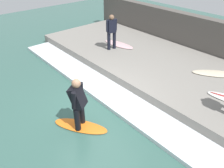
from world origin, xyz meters
The scene contains 9 objects.
ground_plane centered at (0.00, 0.00, 0.00)m, with size 28.00×28.00×0.00m, color #386056.
concrete_ledge centered at (3.58, 0.00, 0.22)m, with size 4.40×12.82×0.43m, color gray.
back_wall centered at (6.03, 0.00, 0.93)m, with size 0.50×13.46×1.86m, color #544F49.
wave_foam_crest centered at (0.81, 0.00, 0.07)m, with size 1.13×12.18×0.14m, color silver.
surfboard_riding centered at (-0.88, -0.33, 0.03)m, with size 1.31×1.65×0.06m.
surfer_riding centered at (-0.88, -0.33, 0.93)m, with size 0.57×0.57×1.57m.
surfer_waiting_near centered at (2.90, 2.64, 1.32)m, with size 0.52×0.30×1.57m.
surfboard_waiting_near centered at (3.48, 2.78, 0.46)m, with size 0.80×1.73×0.06m.
surfboard_spare centered at (4.32, -1.75, 0.46)m, with size 1.56×1.73×0.06m.
Camera 1 is at (-3.29, -4.51, 4.50)m, focal length 35.00 mm.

